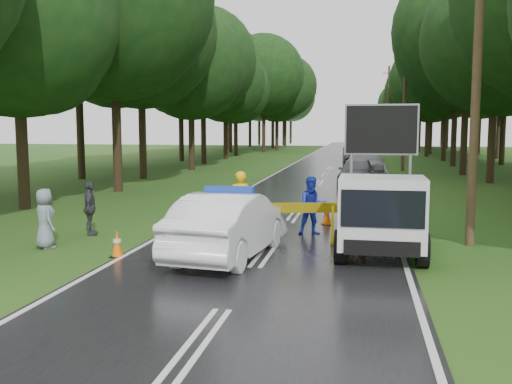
% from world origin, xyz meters
% --- Properties ---
extents(ground, '(160.00, 160.00, 0.00)m').
position_xyz_m(ground, '(0.00, 0.00, 0.00)').
color(ground, '#1C4D16').
rests_on(ground, ground).
extents(road, '(7.00, 140.00, 0.02)m').
position_xyz_m(road, '(0.00, 30.00, 0.01)').
color(road, black).
rests_on(road, ground).
extents(guardrail, '(0.12, 60.06, 0.70)m').
position_xyz_m(guardrail, '(3.70, 29.67, 0.55)').
color(guardrail, gray).
rests_on(guardrail, ground).
extents(utility_pole_near, '(1.40, 0.24, 10.00)m').
position_xyz_m(utility_pole_near, '(5.20, 2.00, 5.06)').
color(utility_pole_near, '#3F311D').
rests_on(utility_pole_near, ground).
extents(utility_pole_mid, '(1.40, 0.24, 10.00)m').
position_xyz_m(utility_pole_mid, '(5.20, 28.00, 5.06)').
color(utility_pole_mid, '#3F311D').
rests_on(utility_pole_mid, ground).
extents(utility_pole_far, '(1.40, 0.24, 10.00)m').
position_xyz_m(utility_pole_far, '(5.20, 54.00, 5.06)').
color(utility_pole_far, '#3F311D').
rests_on(utility_pole_far, ground).
extents(police_sedan, '(2.24, 4.95, 1.73)m').
position_xyz_m(police_sedan, '(-0.80, -0.51, 0.79)').
color(police_sedan, white).
rests_on(police_sedan, ground).
extents(work_truck, '(2.14, 4.69, 3.71)m').
position_xyz_m(work_truck, '(2.80, 0.59, 1.01)').
color(work_truck, gray).
rests_on(work_truck, ground).
extents(barrier, '(2.73, 0.72, 1.16)m').
position_xyz_m(barrier, '(0.80, 1.17, 0.87)').
color(barrier, yellow).
rests_on(barrier, ground).
extents(officer, '(0.77, 0.60, 1.87)m').
position_xyz_m(officer, '(-1.20, 2.56, 0.93)').
color(officer, yellow).
rests_on(officer, ground).
extents(civilian, '(0.97, 0.84, 1.71)m').
position_xyz_m(civilian, '(0.92, 2.77, 0.85)').
color(civilian, '#1829A2').
rests_on(civilian, ground).
extents(bystander_mid, '(0.71, 1.01, 1.60)m').
position_xyz_m(bystander_mid, '(-5.45, 1.50, 0.80)').
color(bystander_mid, '#383A3F').
rests_on(bystander_mid, ground).
extents(bystander_right, '(0.91, 0.88, 1.57)m').
position_xyz_m(bystander_right, '(-5.76, -0.40, 0.79)').
color(bystander_right, slate).
rests_on(bystander_right, ground).
extents(queue_car_first, '(2.04, 4.59, 1.53)m').
position_xyz_m(queue_car_first, '(2.07, 16.61, 0.77)').
color(queue_car_first, '#414449').
rests_on(queue_car_first, ground).
extents(queue_car_second, '(2.53, 5.71, 1.63)m').
position_xyz_m(queue_car_second, '(2.60, 24.48, 0.81)').
color(queue_car_second, '#A2A4A9').
rests_on(queue_car_second, ground).
extents(queue_car_third, '(2.41, 4.88, 1.33)m').
position_xyz_m(queue_car_third, '(2.35, 31.03, 0.67)').
color(queue_car_third, black).
rests_on(queue_car_third, ground).
extents(queue_car_fourth, '(1.59, 4.01, 1.30)m').
position_xyz_m(queue_car_fourth, '(1.38, 37.03, 0.65)').
color(queue_car_fourth, '#45484D').
rests_on(queue_car_fourth, ground).
extents(cone_near_left, '(0.32, 0.32, 0.67)m').
position_xyz_m(cone_near_left, '(-3.50, -1.00, 0.32)').
color(cone_near_left, black).
rests_on(cone_near_left, ground).
extents(cone_center, '(0.38, 0.38, 0.81)m').
position_xyz_m(cone_center, '(-0.75, 0.00, 0.39)').
color(cone_center, black).
rests_on(cone_center, ground).
extents(cone_far, '(0.36, 0.36, 0.75)m').
position_xyz_m(cone_far, '(1.24, 4.51, 0.37)').
color(cone_far, black).
rests_on(cone_far, ground).
extents(cone_left_mid, '(0.39, 0.39, 0.82)m').
position_xyz_m(cone_left_mid, '(-2.11, 0.50, 0.40)').
color(cone_left_mid, black).
rests_on(cone_left_mid, ground).
extents(cone_right, '(0.33, 0.33, 0.69)m').
position_xyz_m(cone_right, '(2.40, 1.50, 0.34)').
color(cone_right, black).
rests_on(cone_right, ground).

